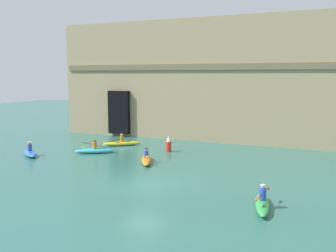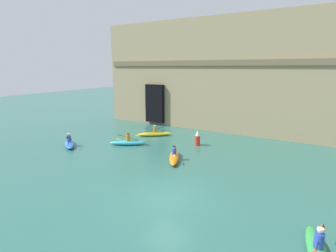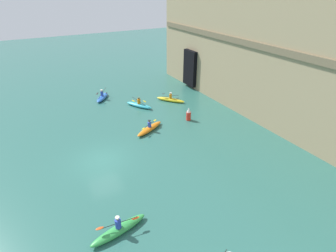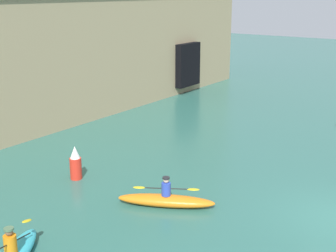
# 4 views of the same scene
# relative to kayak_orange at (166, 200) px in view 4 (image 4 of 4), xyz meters

# --- Properties ---
(cliff_bluff) EXTENTS (38.11, 5.52, 11.98)m
(cliff_bluff) POSITION_rel_kayak_orange_xyz_m (4.16, 12.44, 5.73)
(cliff_bluff) COLOR #9E8966
(cliff_bluff) RESTS_ON ground
(kayak_orange) EXTENTS (2.17, 3.38, 1.10)m
(kayak_orange) POSITION_rel_kayak_orange_xyz_m (0.00, 0.00, 0.00)
(kayak_orange) COLOR orange
(kayak_orange) RESTS_ON ground
(marker_buoy) EXTENTS (0.47, 0.47, 1.38)m
(marker_buoy) POSITION_rel_kayak_orange_xyz_m (-0.07, 4.41, 0.40)
(marker_buoy) COLOR red
(marker_buoy) RESTS_ON ground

